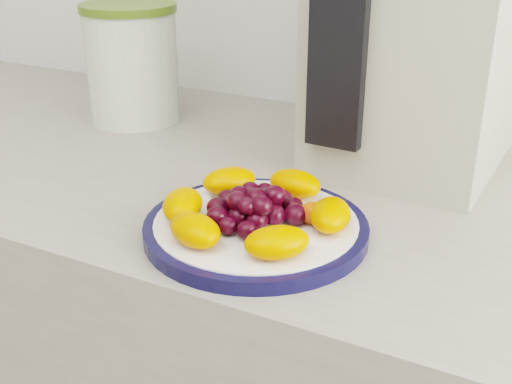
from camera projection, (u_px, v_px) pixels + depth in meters
The scene contains 7 objects.
plate_rim at pixel (256, 229), 0.68m from camera, with size 0.24×0.24×0.01m, color #0D0E34.
plate_face at pixel (256, 228), 0.68m from camera, with size 0.22×0.22×0.02m, color white.
canister at pixel (132, 67), 1.01m from camera, with size 0.14×0.14×0.17m, color #3D621B.
canister_lid at pixel (128, 8), 0.97m from camera, with size 0.15×0.15×0.01m, color #4F671E.
appliance_body at pixel (429, 13), 0.82m from camera, with size 0.22×0.31×0.39m, color #AEA994.
appliance_panel at pixel (340, 23), 0.72m from camera, with size 0.07×0.02×0.29m, color black.
fruit_plate at pixel (256, 208), 0.67m from camera, with size 0.21×0.20×0.04m.
Camera 1 is at (0.39, 0.49, 1.22)m, focal length 45.00 mm.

